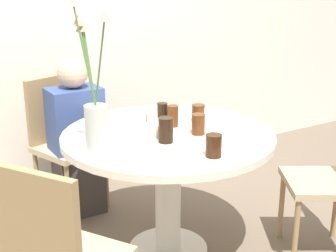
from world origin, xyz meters
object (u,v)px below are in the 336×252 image
object	(u,v)px
drink_glass_0	(162,114)
drink_glass_1	(198,113)
flower_vase	(95,113)
drink_glass_3	(173,116)
birthday_cake	(146,128)
side_plate	(150,154)
drink_glass_5	(214,146)
person_woman	(77,143)
chair_right_flank	(62,135)
drink_glass_4	(166,130)
drink_glass_2	(198,124)
chair_far_back	(336,170)

from	to	relation	value
drink_glass_0	drink_glass_1	distance (m)	0.22
flower_vase	drink_glass_3	size ratio (longest dim) A/B	6.00
birthday_cake	flower_vase	size ratio (longest dim) A/B	0.26
flower_vase	side_plate	bearing A→B (deg)	-34.54
birthday_cake	drink_glass_5	xyz separation A→B (m)	(0.12, -0.46, 0.02)
flower_vase	person_woman	distance (m)	0.99
chair_right_flank	flower_vase	xyz separation A→B (m)	(-0.16, -1.01, 0.44)
chair_right_flank	drink_glass_3	distance (m)	0.96
side_plate	person_woman	size ratio (longest dim) A/B	0.15
drink_glass_4	drink_glass_0	bearing A→B (deg)	62.48
birthday_cake	drink_glass_4	size ratio (longest dim) A/B	1.44
chair_right_flank	drink_glass_2	bearing A→B (deg)	-85.33
birthday_cake	drink_glass_4	distance (m)	0.17
chair_far_back	person_woman	bearing A→B (deg)	-107.98
drink_glass_0	side_plate	bearing A→B (deg)	-127.38
drink_glass_3	drink_glass_1	bearing A→B (deg)	-2.33
chair_far_back	birthday_cake	bearing A→B (deg)	-88.85
flower_vase	drink_glass_1	bearing A→B (deg)	13.89
birthday_cake	drink_glass_3	bearing A→B (deg)	12.81
drink_glass_2	drink_glass_3	world-z (taller)	drink_glass_3
drink_glass_0	drink_glass_3	world-z (taller)	drink_glass_0
drink_glass_1	person_woman	bearing A→B (deg)	127.55
flower_vase	drink_glass_5	size ratio (longest dim) A/B	6.67
drink_glass_3	drink_glass_4	distance (m)	0.28
drink_glass_3	drink_glass_5	xyz separation A→B (m)	(-0.08, -0.51, -0.01)
birthday_cake	person_woman	world-z (taller)	person_woman
flower_vase	drink_glass_0	distance (m)	0.60
person_woman	drink_glass_1	bearing A→B (deg)	-52.45
flower_vase	side_plate	xyz separation A→B (m)	(0.22, -0.15, -0.21)
chair_far_back	drink_glass_4	world-z (taller)	chair_far_back
flower_vase	drink_glass_2	xyz separation A→B (m)	(0.60, -0.01, -0.15)
drink_glass_2	drink_glass_5	distance (m)	0.34
chair_far_back	drink_glass_3	bearing A→B (deg)	-97.39
chair_far_back	drink_glass_1	bearing A→B (deg)	-104.69
birthday_cake	person_woman	bearing A→B (deg)	101.69
drink_glass_3	person_woman	bearing A→B (deg)	117.43
flower_vase	drink_glass_1	size ratio (longest dim) A/B	7.04
drink_glass_0	drink_glass_4	world-z (taller)	drink_glass_4
birthday_cake	drink_glass_2	bearing A→B (deg)	-31.19
flower_vase	person_woman	xyz separation A→B (m)	(0.21, 0.86, -0.45)
chair_far_back	drink_glass_4	distance (m)	1.03
side_plate	drink_glass_3	size ratio (longest dim) A/B	1.35
drink_glass_3	drink_glass_4	size ratio (longest dim) A/B	0.93
drink_glass_5	person_woman	distance (m)	1.25
chair_far_back	drink_glass_2	bearing A→B (deg)	-88.50
drink_glass_0	drink_glass_3	size ratio (longest dim) A/B	1.03
birthday_cake	drink_glass_2	world-z (taller)	same
drink_glass_4	side_plate	bearing A→B (deg)	-142.58
birthday_cake	person_woman	distance (m)	0.78
chair_right_flank	chair_far_back	xyz separation A→B (m)	(1.13, -1.41, 0.00)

